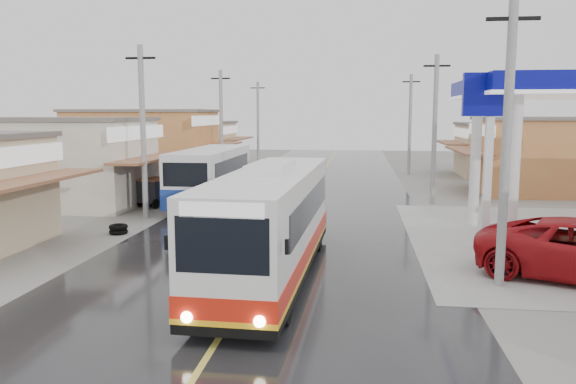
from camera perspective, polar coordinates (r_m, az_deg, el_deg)
name	(u,v)px	position (r m, az deg, el deg)	size (l,w,h in m)	color
ground	(257,277)	(17.10, -3.13, -8.64)	(120.00, 120.00, 0.00)	slate
road	(305,201)	(31.63, 1.74, -0.91)	(12.00, 90.00, 0.02)	black
centre_line	(305,201)	(31.63, 1.74, -0.89)	(0.15, 90.00, 0.01)	#D8CC4C
shopfronts_left	(109,190)	(37.98, -17.72, 0.19)	(11.00, 44.00, 5.20)	tan
utility_poles_left	(190,196)	(33.98, -9.93, -0.43)	(1.60, 50.00, 8.00)	gray
utility_poles_right	(432,204)	(31.75, 14.42, -1.14)	(1.60, 36.00, 8.00)	gray
coach_bus	(272,222)	(16.80, -1.62, -3.09)	(2.81, 11.11, 3.44)	silver
second_bus	(211,175)	(30.31, -7.82, 1.70)	(2.48, 9.07, 3.01)	silver
cyclist	(210,218)	(23.46, -7.98, -2.58)	(0.77, 1.80, 1.89)	black
tricycle_near	(155,190)	(30.61, -13.33, 0.18)	(1.69, 2.20, 1.50)	#26262D
tricycle_far	(128,189)	(30.99, -15.93, 0.27)	(1.67, 2.25, 1.58)	#26262D
tyre_stack	(118,229)	(24.03, -16.85, -3.64)	(0.76, 0.76, 0.39)	black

